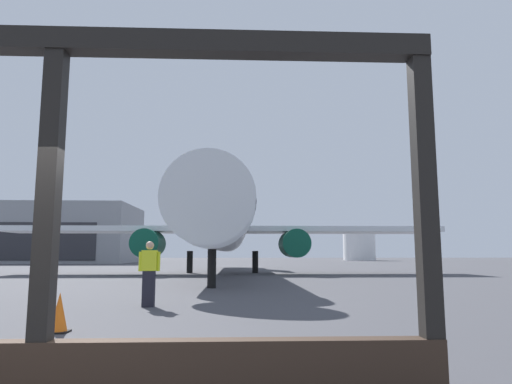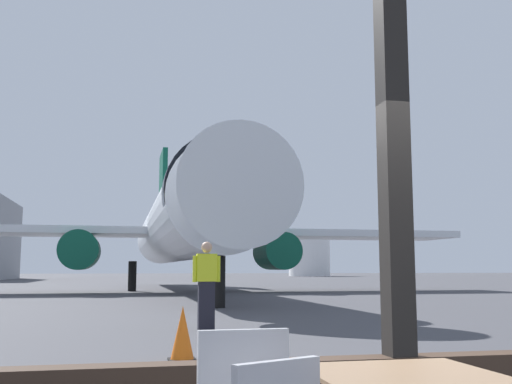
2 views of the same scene
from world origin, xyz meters
name	(u,v)px [view 2 (image 2 of 2)]	position (x,y,z in m)	size (l,w,h in m)	color
ground_plane	(150,286)	(0.00, 40.00, 0.00)	(220.00, 220.00, 0.00)	#424247
window_frame	(396,242)	(0.00, 0.00, 1.41)	(8.12, 0.24, 3.81)	#38281E
airplane	(181,227)	(0.92, 27.60, 3.37)	(30.65, 33.95, 10.18)	silver
ground_crew_worker	(206,284)	(-0.40, 7.78, 0.90)	(0.57, 0.22, 1.74)	black
traffic_cone	(183,335)	(-1.25, 3.84, 0.34)	(0.36, 0.36, 0.72)	orange
fuel_storage_tank	(309,257)	(27.25, 89.01, 2.98)	(6.55, 6.55, 5.96)	white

